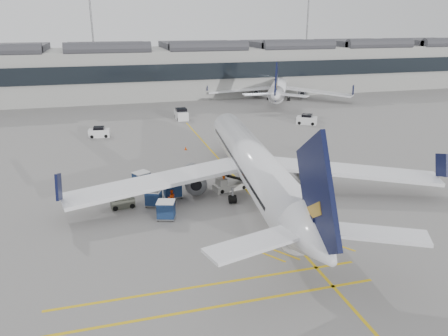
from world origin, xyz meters
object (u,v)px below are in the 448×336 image
object	(u,v)px
belt_loader	(229,185)
ramp_agent_a	(224,183)
baggage_cart_a	(172,188)
airliner_main	(255,165)
pushback_tug	(123,202)
ramp_agent_b	(171,197)

from	to	relation	value
belt_loader	ramp_agent_a	xyz separation A→B (m)	(-0.66, -0.32, 0.40)
belt_loader	baggage_cart_a	xyz separation A→B (m)	(-6.24, -0.57, 0.53)
airliner_main	belt_loader	world-z (taller)	airliner_main
belt_loader	baggage_cart_a	size ratio (longest dim) A/B	2.29
pushback_tug	airliner_main	bearing A→B (deg)	-7.59
airliner_main	belt_loader	bearing A→B (deg)	141.50
airliner_main	baggage_cart_a	world-z (taller)	airliner_main
belt_loader	pushback_tug	size ratio (longest dim) A/B	1.90
baggage_cart_a	pushback_tug	bearing A→B (deg)	-167.73
airliner_main	ramp_agent_b	world-z (taller)	airliner_main
airliner_main	ramp_agent_a	distance (m)	4.04
baggage_cart_a	pushback_tug	distance (m)	5.28
belt_loader	pushback_tug	bearing A→B (deg)	176.03
ramp_agent_b	pushback_tug	distance (m)	4.76
ramp_agent_a	baggage_cart_a	bearing A→B (deg)	125.82
baggage_cart_a	ramp_agent_b	size ratio (longest dim) A/B	1.23
belt_loader	ramp_agent_b	world-z (taller)	belt_loader
baggage_cart_a	pushback_tug	world-z (taller)	baggage_cart_a
belt_loader	baggage_cart_a	world-z (taller)	baggage_cart_a
baggage_cart_a	ramp_agent_a	xyz separation A→B (m)	(5.58, 0.25, -0.13)
belt_loader	ramp_agent_b	size ratio (longest dim) A/B	2.83
airliner_main	ramp_agent_b	size ratio (longest dim) A/B	26.14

